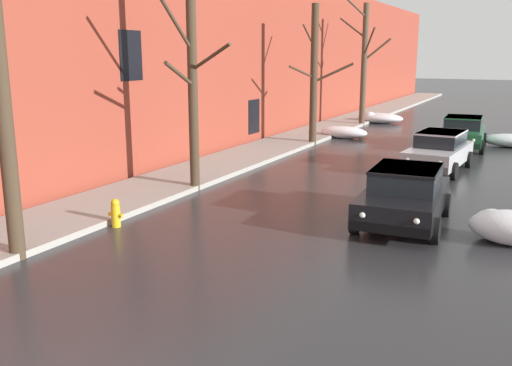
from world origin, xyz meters
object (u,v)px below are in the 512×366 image
object	(u,v)px
bare_tree_far_down_block	(364,61)
bare_tree_second_along_sidewalk	(192,74)
sedan_black_approaching_near_lane	(404,195)
sedan_silver_parked_kerbside_close	(439,150)
bare_tree_mid_block	(314,75)
fire_hydrant	(116,213)
sedan_green_parked_kerbside_mid	(462,132)

from	to	relation	value
bare_tree_far_down_block	bare_tree_second_along_sidewalk	bearing A→B (deg)	-89.92
sedan_black_approaching_near_lane	bare_tree_second_along_sidewalk	bearing A→B (deg)	174.61
bare_tree_second_along_sidewalk	sedan_silver_parked_kerbside_close	bearing A→B (deg)	46.55
bare_tree_second_along_sidewalk	bare_tree_mid_block	distance (m)	10.19
sedan_black_approaching_near_lane	fire_hydrant	size ratio (longest dim) A/B	5.62
bare_tree_mid_block	sedan_black_approaching_near_lane	xyz separation A→B (m)	(6.57, -10.80, -2.47)
sedan_black_approaching_near_lane	bare_tree_mid_block	bearing A→B (deg)	121.32
bare_tree_mid_block	bare_tree_far_down_block	size ratio (longest dim) A/B	0.87
bare_tree_mid_block	bare_tree_far_down_block	bearing A→B (deg)	90.15
sedan_green_parked_kerbside_mid	bare_tree_far_down_block	bearing A→B (deg)	136.91
sedan_black_approaching_near_lane	sedan_green_parked_kerbside_mid	world-z (taller)	same
bare_tree_far_down_block	sedan_silver_parked_kerbside_close	xyz separation A→B (m)	(6.27, -11.63, -2.99)
bare_tree_second_along_sidewalk	bare_tree_far_down_block	world-z (taller)	bare_tree_far_down_block
bare_tree_second_along_sidewalk	sedan_green_parked_kerbside_mid	distance (m)	14.08
sedan_black_approaching_near_lane	sedan_silver_parked_kerbside_close	xyz separation A→B (m)	(-0.32, 7.21, -0.00)
bare_tree_far_down_block	sedan_green_parked_kerbside_mid	distance (m)	9.25
bare_tree_far_down_block	fire_hydrant	bearing A→B (deg)	-89.08
bare_tree_mid_block	sedan_green_parked_kerbside_mid	xyz separation A→B (m)	(6.37, 2.07, -2.47)
bare_tree_mid_block	bare_tree_second_along_sidewalk	bearing A→B (deg)	-89.97
bare_tree_mid_block	fire_hydrant	xyz separation A→B (m)	(0.34, -14.23, -2.87)
sedan_silver_parked_kerbside_close	sedan_green_parked_kerbside_mid	xyz separation A→B (m)	(0.12, 5.66, 0.00)
sedan_black_approaching_near_lane	fire_hydrant	bearing A→B (deg)	-151.19
bare_tree_second_along_sidewalk	fire_hydrant	size ratio (longest dim) A/B	9.80
bare_tree_far_down_block	sedan_silver_parked_kerbside_close	bearing A→B (deg)	-61.67
sedan_silver_parked_kerbside_close	fire_hydrant	size ratio (longest dim) A/B	5.93
bare_tree_second_along_sidewalk	sedan_silver_parked_kerbside_close	world-z (taller)	bare_tree_second_along_sidewalk
bare_tree_second_along_sidewalk	sedan_silver_parked_kerbside_close	distance (m)	9.51
bare_tree_mid_block	sedan_green_parked_kerbside_mid	size ratio (longest dim) A/B	1.52
bare_tree_second_along_sidewalk	sedan_silver_parked_kerbside_close	size ratio (longest dim) A/B	1.65
bare_tree_far_down_block	fire_hydrant	world-z (taller)	bare_tree_far_down_block
bare_tree_mid_block	sedan_green_parked_kerbside_mid	distance (m)	7.14
sedan_green_parked_kerbside_mid	bare_tree_second_along_sidewalk	bearing A→B (deg)	-117.45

